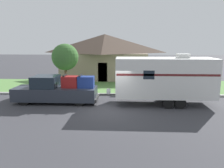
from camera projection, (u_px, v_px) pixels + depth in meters
ground_plane at (111, 109)px, 14.21m from camera, size 120.00×120.00×0.00m
curb_strip at (113, 94)px, 17.88m from camera, size 80.00×0.30×0.14m
lawn_strip at (115, 86)px, 21.47m from camera, size 80.00×7.00×0.03m
house_across_street at (105, 55)px, 26.28m from camera, size 10.49×6.57×5.21m
pickup_truck at (56, 90)px, 15.62m from camera, size 5.95×1.90×2.05m
travel_trailer at (164, 77)px, 15.04m from camera, size 7.83×2.40×3.52m
mailbox at (126, 80)px, 18.61m from camera, size 0.48×0.20×1.40m
tree_in_yard at (65, 57)px, 19.45m from camera, size 2.37×2.37×4.16m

